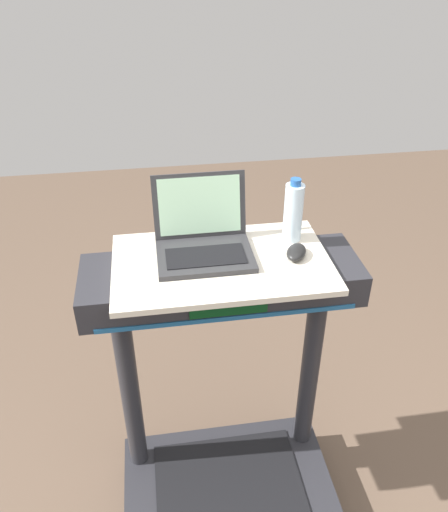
# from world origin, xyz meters

# --- Properties ---
(desk_board) EXTENTS (0.69, 0.42, 0.02)m
(desk_board) POSITION_xyz_m (0.00, 0.70, 1.07)
(desk_board) COLOR beige
(desk_board) RESTS_ON treadmill_base
(laptop) EXTENTS (0.30, 0.27, 0.23)m
(laptop) POSITION_xyz_m (-0.05, 0.76, 1.12)
(laptop) COLOR #2D2D30
(laptop) RESTS_ON desk_board
(computer_mouse) EXTENTS (0.10, 0.12, 0.03)m
(computer_mouse) POSITION_xyz_m (0.24, 0.69, 1.09)
(computer_mouse) COLOR black
(computer_mouse) RESTS_ON desk_board
(water_bottle) EXTENTS (0.06, 0.06, 0.22)m
(water_bottle) POSITION_xyz_m (0.25, 0.80, 1.18)
(water_bottle) COLOR silver
(water_bottle) RESTS_ON desk_board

